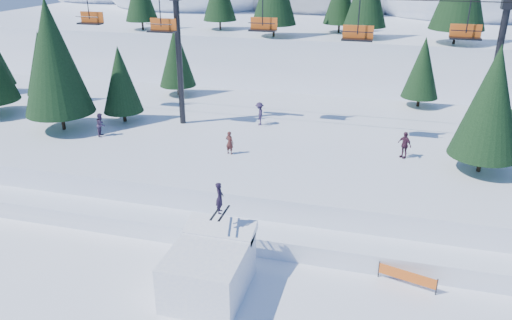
% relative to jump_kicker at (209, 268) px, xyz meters
% --- Properties ---
extents(ground, '(160.00, 160.00, 0.00)m').
position_rel_jump_kicker_xyz_m(ground, '(0.87, -1.68, -1.28)').
color(ground, white).
rests_on(ground, ground).
extents(mid_shelf, '(70.00, 22.00, 2.50)m').
position_rel_jump_kicker_xyz_m(mid_shelf, '(0.87, 16.32, -0.03)').
color(mid_shelf, white).
rests_on(mid_shelf, ground).
extents(berm, '(70.00, 6.00, 1.10)m').
position_rel_jump_kicker_xyz_m(berm, '(0.87, 6.32, -0.73)').
color(berm, white).
rests_on(berm, ground).
extents(jump_kicker, '(3.49, 4.75, 5.09)m').
position_rel_jump_kicker_xyz_m(jump_kicker, '(0.00, 0.00, 0.00)').
color(jump_kicker, white).
rests_on(jump_kicker, ground).
extents(chairlift, '(46.00, 3.21, 10.28)m').
position_rel_jump_kicker_xyz_m(chairlift, '(2.49, 16.37, 8.04)').
color(chairlift, black).
rests_on(chairlift, mid_shelf).
extents(conifer_stand, '(62.91, 17.64, 9.71)m').
position_rel_jump_kicker_xyz_m(conifer_stand, '(2.21, 15.94, 5.76)').
color(conifer_stand, black).
rests_on(conifer_stand, mid_shelf).
extents(distant_skiers, '(32.40, 7.28, 1.80)m').
position_rel_jump_kicker_xyz_m(distant_skiers, '(1.23, 14.95, 2.09)').
color(distant_skiers, '#2D2241').
rests_on(distant_skiers, mid_shelf).
extents(banner_near, '(2.76, 0.80, 0.90)m').
position_rel_jump_kicker_xyz_m(banner_near, '(9.12, 2.87, -0.74)').
color(banner_near, black).
rests_on(banner_near, ground).
extents(banner_far, '(2.63, 1.17, 0.90)m').
position_rel_jump_kicker_xyz_m(banner_far, '(10.81, 4.31, -0.74)').
color(banner_far, black).
rests_on(banner_far, ground).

